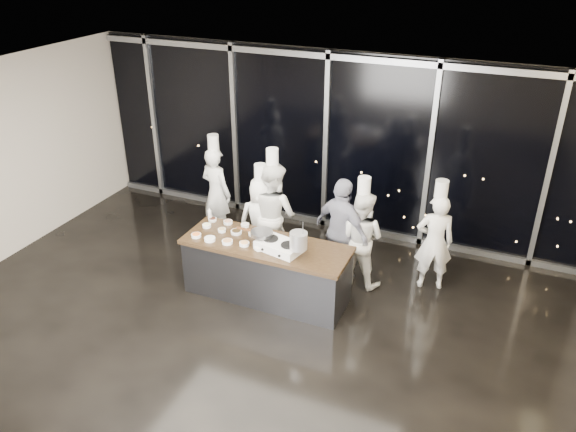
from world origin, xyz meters
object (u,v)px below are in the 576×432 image
Objects in this scene: stove at (280,246)px; chef_center at (273,213)px; chef_left at (261,220)px; chef_side at (434,241)px; stock_pot at (299,241)px; guest at (342,231)px; demo_counter at (267,270)px; chef_right at (361,237)px; frying_pan at (261,233)px; chef_far_left at (216,192)px.

stove is 1.17m from chef_center.
chef_side is at bearing 164.73° from chef_left.
stock_pot is at bearing 152.05° from chef_center.
guest reaches higher than stove.
chef_center is 2.53m from chef_side.
stove is (0.25, -0.08, 0.51)m from demo_counter.
chef_left reaches higher than demo_counter.
chef_center is at bearing 175.19° from chef_left.
chef_center reaches higher than stove.
frying_pan is at bearing 47.62° from chef_right.
demo_counter is at bearing 153.97° from chef_far_left.
demo_counter is 0.58m from stove.
guest is at bearing -160.78° from chef_center.
stock_pot is 0.14× the size of chef_left.
chef_right is (1.15, 0.91, 0.33)m from demo_counter.
chef_center reaches higher than chef_left.
chef_center is (-0.89, 1.10, -0.28)m from stock_pot.
frying_pan is at bearing 127.94° from chef_center.
demo_counter is 1.38× the size of chef_side.
stove is 0.41× the size of chef_left.
stock_pot is (0.64, -0.15, 0.09)m from frying_pan.
chef_far_left is 3.80m from chef_side.
stove is 0.40× the size of chef_right.
stove is 2.35m from chef_side.
chef_left is at bearing -10.50° from chef_side.
chef_far_left is at bearing 139.53° from demo_counter.
frying_pan is at bearing 93.21° from chef_left.
chef_left reaches higher than guest.
chef_center is at bearing 117.50° from frying_pan.
stock_pot is 0.14× the size of chef_side.
chef_center reaches higher than stock_pot.
stove is at bearing 156.39° from chef_far_left.
chef_side is at bearing 29.11° from demo_counter.
stock_pot is at bearing -0.68° from frying_pan.
chef_far_left is at bearing 12.66° from guest.
guest is (0.93, 0.87, -0.21)m from frying_pan.
chef_side is (2.20, 1.22, 0.35)m from demo_counter.
chef_side is at bearing -150.27° from chef_center.
stove is 1.20× the size of frying_pan.
chef_far_left is 0.96× the size of chef_center.
chef_right reaches higher than guest.
chef_right is at bearing 158.66° from chef_left.
chef_right is at bearing 38.46° from demo_counter.
chef_right is at bearing -1.32° from chef_side.
demo_counter is at bearing 96.90° from chef_left.
demo_counter is at bearing 174.37° from stove.
demo_counter is 1.30× the size of chef_far_left.
chef_side is (2.52, 0.29, -0.09)m from chef_center.
frying_pan is 0.34× the size of chef_left.
chef_right is (1.65, 0.04, 0.02)m from chef_left.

